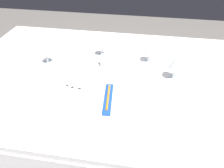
# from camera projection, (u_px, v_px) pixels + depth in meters

# --- Properties ---
(ground_plane) EXTENTS (6.00, 6.00, 0.00)m
(ground_plane) POSITION_uv_depth(u_px,v_px,m) (115.00, 153.00, 1.65)
(ground_plane) COLOR slate
(dining_table) EXTENTS (1.80, 1.11, 0.74)m
(dining_table) POSITION_uv_depth(u_px,v_px,m) (115.00, 86.00, 1.25)
(dining_table) COLOR white
(dining_table) RESTS_ON ground
(dinner_plate) EXTENTS (0.27, 0.27, 0.02)m
(dinner_plate) POSITION_uv_depth(u_px,v_px,m) (108.00, 101.00, 1.01)
(dinner_plate) COLOR white
(dinner_plate) RESTS_ON dining_table
(toothbrush_package) EXTENTS (0.06, 0.21, 0.02)m
(toothbrush_package) POSITION_uv_depth(u_px,v_px,m) (108.00, 98.00, 0.99)
(toothbrush_package) COLOR blue
(toothbrush_package) RESTS_ON dinner_plate
(fork_outer) EXTENTS (0.02, 0.20, 0.00)m
(fork_outer) POSITION_uv_depth(u_px,v_px,m) (76.00, 96.00, 1.04)
(fork_outer) COLOR beige
(fork_outer) RESTS_ON dining_table
(fork_inner) EXTENTS (0.03, 0.21, 0.00)m
(fork_inner) POSITION_uv_depth(u_px,v_px,m) (69.00, 95.00, 1.05)
(fork_inner) COLOR beige
(fork_inner) RESTS_ON dining_table
(fork_salad) EXTENTS (0.02, 0.21, 0.00)m
(fork_salad) POSITION_uv_depth(u_px,v_px,m) (63.00, 93.00, 1.06)
(fork_salad) COLOR beige
(fork_salad) RESTS_ON dining_table
(dinner_knife) EXTENTS (0.02, 0.23, 0.00)m
(dinner_knife) POSITION_uv_depth(u_px,v_px,m) (143.00, 104.00, 1.00)
(dinner_knife) COLOR beige
(dinner_knife) RESTS_ON dining_table
(spoon_soup) EXTENTS (0.03, 0.23, 0.01)m
(spoon_soup) POSITION_uv_depth(u_px,v_px,m) (150.00, 100.00, 1.02)
(spoon_soup) COLOR beige
(spoon_soup) RESTS_ON dining_table
(spoon_dessert) EXTENTS (0.03, 0.22, 0.01)m
(spoon_dessert) POSITION_uv_depth(u_px,v_px,m) (156.00, 101.00, 1.01)
(spoon_dessert) COLOR beige
(spoon_dessert) RESTS_ON dining_table
(spoon_tea) EXTENTS (0.03, 0.21, 0.01)m
(spoon_tea) POSITION_uv_depth(u_px,v_px,m) (162.00, 104.00, 1.00)
(spoon_tea) COLOR beige
(spoon_tea) RESTS_ON dining_table
(saucer_left) EXTENTS (0.14, 0.14, 0.01)m
(saucer_left) POSITION_uv_depth(u_px,v_px,m) (107.00, 67.00, 1.25)
(saucer_left) COLOR white
(saucer_left) RESTS_ON dining_table
(coffee_cup_left) EXTENTS (0.10, 0.08, 0.07)m
(coffee_cup_left) POSITION_uv_depth(u_px,v_px,m) (107.00, 61.00, 1.23)
(coffee_cup_left) COLOR white
(coffee_cup_left) RESTS_ON saucer_left
(wine_glass_centre) EXTENTS (0.06, 0.06, 0.14)m
(wine_glass_centre) POSITION_uv_depth(u_px,v_px,m) (149.00, 49.00, 1.24)
(wine_glass_centre) COLOR silver
(wine_glass_centre) RESTS_ON dining_table
(wine_glass_left) EXTENTS (0.07, 0.07, 0.14)m
(wine_glass_left) POSITION_uv_depth(u_px,v_px,m) (45.00, 50.00, 1.23)
(wine_glass_left) COLOR silver
(wine_glass_left) RESTS_ON dining_table
(wine_glass_right) EXTENTS (0.07, 0.07, 0.13)m
(wine_glass_right) POSITION_uv_depth(u_px,v_px,m) (101.00, 43.00, 1.31)
(wine_glass_right) COLOR silver
(wine_glass_right) RESTS_ON dining_table
(wine_glass_far) EXTENTS (0.07, 0.07, 0.15)m
(wine_glass_far) POSITION_uv_depth(u_px,v_px,m) (176.00, 63.00, 1.09)
(wine_glass_far) COLOR silver
(wine_glass_far) RESTS_ON dining_table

